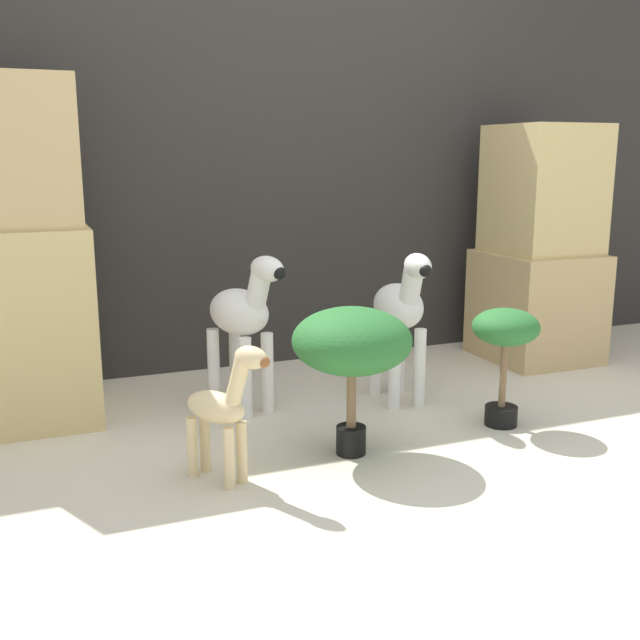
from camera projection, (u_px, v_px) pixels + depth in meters
The scene contains 9 objects.
ground_plane at pixel (417, 461), 2.84m from camera, with size 14.00×14.00×0.00m, color beige.
wall_back at pixel (281, 162), 4.03m from camera, with size 6.40×0.08×2.20m.
rock_pillar_left at pixel (20, 262), 3.18m from camera, with size 0.56×0.59×1.45m.
rock_pillar_right at pixel (539, 252), 4.17m from camera, with size 0.56×0.59×1.30m.
zebra_right at pixel (401, 312), 3.45m from camera, with size 0.23×0.48×0.72m.
zebra_left at pixel (243, 318), 3.33m from camera, with size 0.32×0.49×0.72m.
giraffe_figurine at pixel (223, 408), 2.61m from camera, with size 0.27×0.35×0.52m.
potted_palm_front at pixel (352, 344), 2.82m from camera, with size 0.46×0.46×0.58m.
potted_palm_back at pixel (505, 338), 3.15m from camera, with size 0.28×0.28×0.51m.
Camera 1 is at (-1.33, -2.33, 1.14)m, focal length 42.00 mm.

